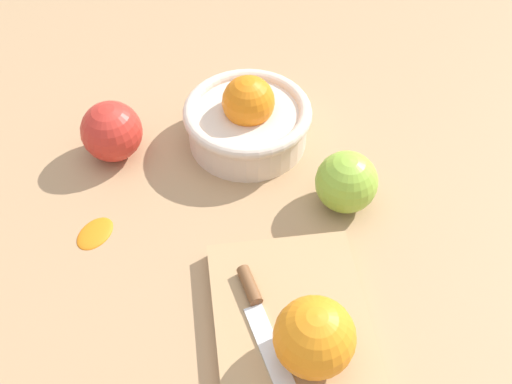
# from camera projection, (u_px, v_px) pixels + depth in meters

# --- Properties ---
(ground_plane) EXTENTS (2.40, 2.40, 0.00)m
(ground_plane) POSITION_uv_depth(u_px,v_px,m) (238.00, 273.00, 0.71)
(ground_plane) COLOR tan
(bowl) EXTENTS (0.17, 0.17, 0.10)m
(bowl) POSITION_uv_depth(u_px,v_px,m) (248.00, 119.00, 0.83)
(bowl) COLOR beige
(bowl) RESTS_ON ground_plane
(cutting_board) EXTENTS (0.27, 0.21, 0.02)m
(cutting_board) POSITION_uv_depth(u_px,v_px,m) (294.00, 335.00, 0.65)
(cutting_board) COLOR tan
(cutting_board) RESTS_ON ground_plane
(orange_on_board) EXTENTS (0.08, 0.08, 0.08)m
(orange_on_board) POSITION_uv_depth(u_px,v_px,m) (314.00, 337.00, 0.59)
(orange_on_board) COLOR orange
(orange_on_board) RESTS_ON cutting_board
(knife) EXTENTS (0.16, 0.02, 0.01)m
(knife) POSITION_uv_depth(u_px,v_px,m) (256.00, 314.00, 0.65)
(knife) COLOR silver
(knife) RESTS_ON cutting_board
(apple_front_left) EXTENTS (0.08, 0.08, 0.08)m
(apple_front_left) POSITION_uv_depth(u_px,v_px,m) (112.00, 131.00, 0.81)
(apple_front_left) COLOR red
(apple_front_left) RESTS_ON ground_plane
(apple_back_left) EXTENTS (0.08, 0.08, 0.08)m
(apple_back_left) POSITION_uv_depth(u_px,v_px,m) (346.00, 182.00, 0.75)
(apple_back_left) COLOR #8EB738
(apple_back_left) RESTS_ON ground_plane
(citrus_peel) EXTENTS (0.06, 0.06, 0.01)m
(citrus_peel) POSITION_uv_depth(u_px,v_px,m) (94.00, 232.00, 0.75)
(citrus_peel) COLOR orange
(citrus_peel) RESTS_ON ground_plane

